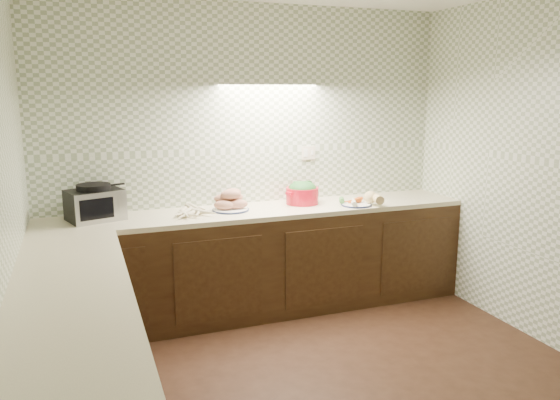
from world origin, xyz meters
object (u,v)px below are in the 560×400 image
object	(u,v)px
dutch_oven	(302,193)
onion_bowl	(231,202)
toaster_oven	(95,203)
parsnip_pile	(186,211)
sweet_potato_plate	(230,202)
veg_plate	(362,200)

from	to	relation	value
dutch_oven	onion_bowl	bearing A→B (deg)	150.73
onion_bowl	dutch_oven	world-z (taller)	dutch_oven
toaster_oven	dutch_oven	size ratio (longest dim) A/B	1.24
onion_bowl	toaster_oven	bearing A→B (deg)	-176.14
parsnip_pile	sweet_potato_plate	size ratio (longest dim) A/B	1.48
sweet_potato_plate	onion_bowl	bearing A→B (deg)	71.89
parsnip_pile	veg_plate	bearing A→B (deg)	-5.86
parsnip_pile	sweet_potato_plate	world-z (taller)	sweet_potato_plate
toaster_oven	parsnip_pile	size ratio (longest dim) A/B	1.02
sweet_potato_plate	onion_bowl	world-z (taller)	sweet_potato_plate
veg_plate	onion_bowl	bearing A→B (deg)	163.92
toaster_oven	onion_bowl	distance (m)	1.10
parsnip_pile	veg_plate	xyz separation A→B (m)	(1.50, -0.15, 0.01)
toaster_oven	veg_plate	size ratio (longest dim) A/B	1.29
dutch_oven	parsnip_pile	bearing A→B (deg)	162.09
dutch_oven	veg_plate	size ratio (longest dim) A/B	1.05
onion_bowl	veg_plate	xyz separation A→B (m)	(1.09, -0.31, 0.00)
toaster_oven	sweet_potato_plate	xyz separation A→B (m)	(1.06, -0.04, -0.06)
sweet_potato_plate	onion_bowl	size ratio (longest dim) A/B	1.99
toaster_oven	parsnip_pile	world-z (taller)	toaster_oven
sweet_potato_plate	veg_plate	size ratio (longest dim) A/B	0.85
dutch_oven	veg_plate	bearing A→B (deg)	-50.62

